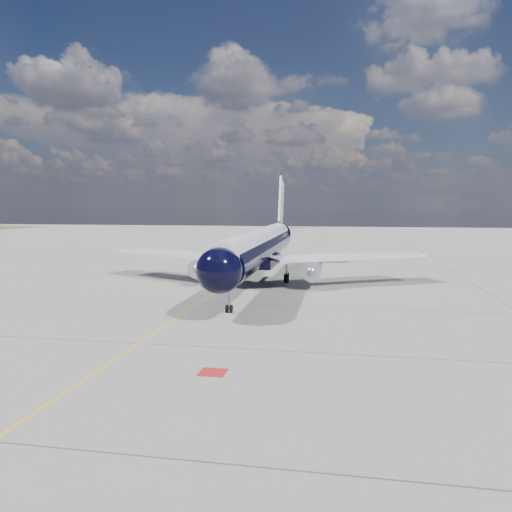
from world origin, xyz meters
name	(u,v)px	position (x,y,z in m)	size (l,w,h in m)	color
ground	(241,275)	(0.00, 30.00, 0.00)	(320.00, 320.00, 0.00)	gray
taxiway_centerline	(233,281)	(0.00, 25.00, 0.00)	(0.16, 160.00, 0.01)	#F8B50D
red_marking	(213,372)	(6.80, -10.00, 0.00)	(1.60, 1.60, 0.01)	maroon
main_airliner	(261,246)	(3.64, 24.64, 4.56)	(41.79, 50.77, 14.69)	black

